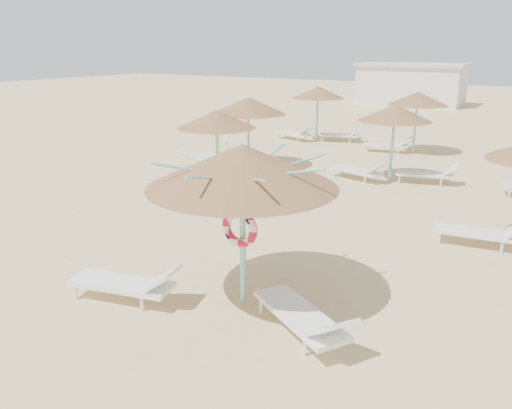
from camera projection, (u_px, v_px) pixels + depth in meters
The scene contains 6 objects.
ground at pixel (232, 300), 9.30m from camera, with size 120.00×120.00×0.00m, color #DEC087.
main_palapa at pixel (242, 167), 8.43m from camera, with size 3.30×3.30×2.96m.
lounger_main_a at pixel (128, 283), 9.16m from camera, with size 2.19×1.10×0.76m.
lounger_main_b at pixel (304, 317), 7.99m from camera, with size 2.17×1.67×0.78m.
palapa_field at pixel (446, 118), 16.25m from camera, with size 19.37×14.15×2.72m.
service_hut at pixel (411, 84), 40.30m from camera, with size 8.40×4.40×3.25m.
Camera 1 is at (4.71, -6.89, 4.51)m, focal length 35.00 mm.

